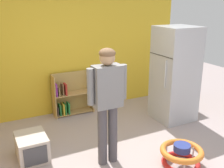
# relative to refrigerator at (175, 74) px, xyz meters

# --- Properties ---
(back_wall) EXTENTS (5.20, 0.06, 2.70)m
(back_wall) POSITION_rel_refrigerator_xyz_m (-1.78, 1.29, 0.46)
(back_wall) COLOR gold
(back_wall) RESTS_ON ground
(refrigerator) EXTENTS (0.73, 0.68, 1.78)m
(refrigerator) POSITION_rel_refrigerator_xyz_m (0.00, 0.00, 0.00)
(refrigerator) COLOR #B7BABF
(refrigerator) RESTS_ON ground
(bookshelf) EXTENTS (0.80, 0.28, 0.85)m
(bookshelf) POSITION_rel_refrigerator_xyz_m (-1.72, 1.11, -0.52)
(bookshelf) COLOR tan
(bookshelf) RESTS_ON ground
(standing_person) EXTENTS (0.57, 0.22, 1.65)m
(standing_person) POSITION_rel_refrigerator_xyz_m (-1.79, -0.77, 0.10)
(standing_person) COLOR #524D53
(standing_person) RESTS_ON ground
(baby_walker) EXTENTS (0.60, 0.60, 0.32)m
(baby_walker) POSITION_rel_refrigerator_xyz_m (-0.90, -1.31, -0.73)
(baby_walker) COLOR red
(baby_walker) RESTS_ON ground
(pet_carrier) EXTENTS (0.42, 0.55, 0.36)m
(pet_carrier) POSITION_rel_refrigerator_xyz_m (-2.73, -0.19, -0.71)
(pet_carrier) COLOR beige
(pet_carrier) RESTS_ON ground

